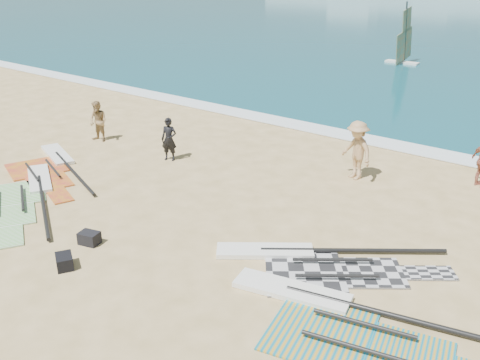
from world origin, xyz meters
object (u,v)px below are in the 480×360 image
Objects in this scene: rig_green at (25,195)px; rig_red at (52,166)px; gear_bag_far at (64,262)px; rig_grey at (312,262)px; person_wetsuit at (169,139)px; rig_orange at (340,319)px; beachgoer_left at (98,121)px; beachgoer_mid at (357,150)px; gear_bag_near at (89,238)px.

rig_green is 2.38m from rig_red.
rig_red is at bearing 148.22° from gear_bag_far.
rig_grey is 3.43× the size of person_wetsuit.
rig_orange is at bearing -50.44° from person_wetsuit.
beachgoer_left is at bearing 128.94° from rig_grey.
rig_green is 2.63× the size of beachgoer_mid.
beachgoer_mid is at bearing 67.81° from gear_bag_near.
gear_bag_far is at bearing -11.45° from rig_red.
rig_orange reaches higher than rig_green.
gear_bag_near is 1.17m from gear_bag_far.
rig_orange is (1.56, -1.55, 0.00)m from rig_grey.
beachgoer_mid is at bearing 72.80° from gear_bag_far.
person_wetsuit reaches higher than rig_red.
rig_red is (-11.91, 1.49, -0.00)m from rig_orange.
rig_grey is 5.81m from beachgoer_mid.
gear_bag_far is (0.47, -1.07, -0.00)m from gear_bag_near.
person_wetsuit is at bearing 106.15° from rig_green.
gear_bag_near is at bearing -88.34° from person_wetsuit.
beachgoer_mid is (3.31, 8.11, 0.81)m from gear_bag_near.
rig_green is 0.83× the size of rig_orange.
beachgoer_mid reaches higher than rig_grey.
rig_grey is 1.00× the size of rig_red.
rig_green is at bearing -69.70° from beachgoer_left.
gear_bag_near is 0.31× the size of beachgoer_left.
gear_bag_far reaches higher than rig_grey.
rig_orange reaches higher than rig_grey.
rig_green is 4.02m from gear_bag_near.
rig_orange is at bearing 32.39° from rig_green.
gear_bag_near is at bearing -88.66° from beachgoer_mid.
rig_green is at bearing 158.81° from gear_bag_far.
gear_bag_far reaches higher than rig_green.
gear_bag_far is 0.33× the size of beachgoer_left.
person_wetsuit is (-9.25, 4.57, 0.72)m from rig_orange.
rig_orange reaches higher than rig_red.
beachgoer_left is at bearing 136.59° from gear_bag_far.
person_wetsuit is (2.66, 3.07, 0.72)m from rig_red.
person_wetsuit is (-3.19, 6.70, 0.62)m from gear_bag_far.
gear_bag_far is (4.43, -1.72, 0.11)m from rig_green.
rig_green is at bearing -110.73° from beachgoer_mid.
rig_red is 3.42× the size of person_wetsuit.
person_wetsuit is 0.97× the size of beachgoer_left.
rig_red is 10.10× the size of gear_bag_far.
rig_grey is 10.68× the size of gear_bag_near.
beachgoer_left is at bearing 130.44° from rig_red.
gear_bag_far is (-4.50, -3.69, 0.11)m from rig_grey.
rig_grey is 10.35m from rig_red.
gear_bag_near is at bearing 113.54° from gear_bag_far.
person_wetsuit is (1.24, 4.98, 0.72)m from rig_green.
rig_green reaches higher than rig_red.
gear_bag_far is 9.64m from beachgoer_mid.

